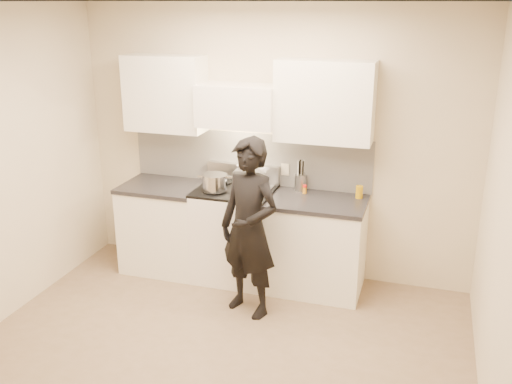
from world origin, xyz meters
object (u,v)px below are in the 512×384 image
Objects in this scene: stove at (235,233)px; person at (249,228)px; wok at (250,176)px; counter_right at (316,245)px; utensil_crock at (300,181)px.

stove is 0.78m from person.
stove is at bearing -127.35° from wok.
wok is 0.83m from person.
wok is at bearing 168.65° from counter_right.
counter_right is at bearing 0.00° from stove.
counter_right is at bearing -46.32° from utensil_crock.
person is (-0.48, -0.61, 0.35)m from counter_right.
wok is 1.35× the size of utensil_crock.
stove is at bearing -158.71° from utensil_crock.
utensil_crock is 0.19× the size of person.
utensil_crock reaches higher than counter_right.
stove is 0.60m from wok.
counter_right is 2.23× the size of wok.
utensil_crock is at bearing 94.20° from person.
stove is 1.04× the size of counter_right.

